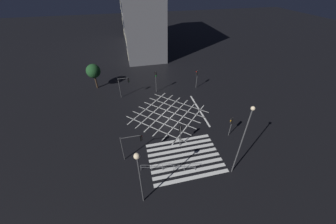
# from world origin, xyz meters

# --- Properties ---
(ground_plane) EXTENTS (200.00, 200.00, 0.00)m
(ground_plane) POSITION_xyz_m (0.00, 0.00, 0.00)
(ground_plane) COLOR black
(road_markings) EXTENTS (14.17, 20.06, 0.01)m
(road_markings) POSITION_xyz_m (0.27, -6.03, 0.00)
(road_markings) COLOR silver
(road_markings) RESTS_ON ground_plane
(office_building) EXTENTS (10.06, 28.01, 25.54)m
(office_building) POSITION_xyz_m (-0.01, 35.63, 12.77)
(office_building) COLOR slate
(office_building) RESTS_ON ground_plane
(traffic_light_sw_main) EXTENTS (2.69, 0.36, 3.99)m
(traffic_light_sw_main) POSITION_xyz_m (-6.38, -8.06, 2.94)
(traffic_light_sw_main) COLOR #424244
(traffic_light_sw_main) RESTS_ON ground_plane
(traffic_light_se_main) EXTENTS (0.39, 0.36, 3.34)m
(traffic_light_se_main) POSITION_xyz_m (7.61, -7.05, 2.39)
(traffic_light_se_main) COLOR #424244
(traffic_light_se_main) RESTS_ON ground_plane
(traffic_light_ne_main) EXTENTS (0.39, 0.36, 3.91)m
(traffic_light_ne_main) POSITION_xyz_m (7.78, 7.62, 2.80)
(traffic_light_ne_main) COLOR #424244
(traffic_light_ne_main) RESTS_ON ground_plane
(traffic_light_nw_main) EXTENTS (2.05, 0.36, 4.15)m
(traffic_light_nw_main) POSITION_xyz_m (-6.64, 7.38, 3.02)
(traffic_light_nw_main) COLOR #424244
(traffic_light_nw_main) RESTS_ON ground_plane
(traffic_light_median_south) EXTENTS (0.36, 0.39, 3.60)m
(traffic_light_median_south) POSITION_xyz_m (-0.03, -7.26, 2.57)
(traffic_light_median_south) COLOR #424244
(traffic_light_median_south) RESTS_ON ground_plane
(traffic_light_median_north) EXTENTS (0.36, 0.39, 4.49)m
(traffic_light_median_north) POSITION_xyz_m (-0.59, 7.78, 3.20)
(traffic_light_median_north) COLOR #424244
(traffic_light_median_north) RESTS_ON ground_plane
(street_lamp_east) EXTENTS (0.42, 0.42, 9.87)m
(street_lamp_east) POSITION_xyz_m (5.00, -13.00, 6.17)
(street_lamp_east) COLOR #424244
(street_lamp_east) RESTS_ON ground_plane
(street_lamp_west) EXTENTS (0.58, 0.58, 7.59)m
(street_lamp_west) POSITION_xyz_m (-6.05, -14.12, 5.74)
(street_lamp_west) COLOR #424244
(street_lamp_west) RESTS_ON ground_plane
(street_tree_near) EXTENTS (2.79, 2.79, 5.21)m
(street_tree_near) POSITION_xyz_m (-12.41, 12.42, 3.78)
(street_tree_near) COLOR #38281C
(street_tree_near) RESTS_ON ground_plane
(pedestrian_railing) EXTENTS (6.56, 1.59, 1.05)m
(pedestrian_railing) POSITION_xyz_m (-2.60, -11.01, 0.67)
(pedestrian_railing) COLOR gray
(pedestrian_railing) RESTS_ON ground_plane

